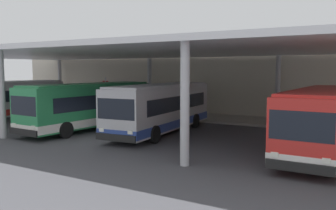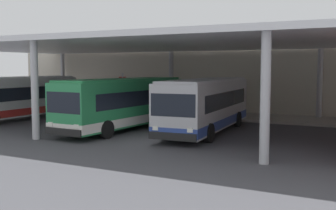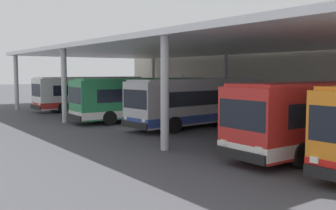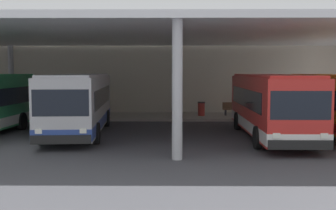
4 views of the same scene
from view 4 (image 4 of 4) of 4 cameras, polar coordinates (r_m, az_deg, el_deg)
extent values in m
plane|color=#47474C|center=(19.58, -17.30, -5.45)|extent=(200.00, 200.00, 0.00)
cube|color=#A39E93|center=(30.86, -10.62, -1.52)|extent=(42.00, 4.50, 0.18)
cube|color=beige|center=(33.88, -9.64, 4.48)|extent=(48.00, 1.60, 6.61)
cube|color=silver|center=(24.67, -13.65, 9.26)|extent=(40.00, 17.00, 0.30)
cylinder|color=#B2B2B7|center=(34.09, -20.34, 3.12)|extent=(0.40, 0.40, 5.25)
cylinder|color=#B2B2B7|center=(15.86, 1.25, 1.99)|extent=(0.40, 0.40, 5.25)
cylinder|color=#B2B2B7|center=(31.85, 0.90, 3.32)|extent=(0.40, 0.40, 5.25)
cylinder|color=black|center=(25.43, -19.09, -2.07)|extent=(0.33, 1.01, 1.00)
cube|color=#B7B7BC|center=(22.89, -11.89, 0.38)|extent=(3.27, 10.56, 2.70)
cube|color=#2D4799|center=(22.98, -11.85, -2.10)|extent=(3.29, 10.58, 0.50)
cube|color=black|center=(23.02, -11.85, 1.16)|extent=(3.17, 8.69, 0.90)
cube|color=black|center=(17.79, -14.25, 0.28)|extent=(2.30, 0.29, 1.10)
cube|color=black|center=(17.88, -14.21, -4.54)|extent=(2.46, 0.34, 0.36)
cube|color=silver|center=(22.83, -11.95, 3.92)|extent=(3.04, 10.13, 0.12)
cube|color=yellow|center=(17.78, -14.29, 2.92)|extent=(1.75, 0.25, 0.28)
cube|color=white|center=(18.02, -17.05, -3.40)|extent=(0.29, 0.10, 0.20)
cube|color=white|center=(17.70, -11.36, -3.44)|extent=(0.29, 0.10, 0.20)
cylinder|color=black|center=(20.09, -16.61, -3.74)|extent=(0.35, 1.02, 1.00)
cylinder|color=black|center=(19.69, -9.62, -3.77)|extent=(0.35, 1.02, 1.00)
cylinder|color=black|center=(26.00, -13.63, -1.80)|extent=(0.35, 1.02, 1.00)
cylinder|color=black|center=(25.70, -8.24, -1.80)|extent=(0.35, 1.02, 1.00)
cube|color=red|center=(21.78, 13.62, 0.14)|extent=(2.62, 10.43, 2.70)
cube|color=white|center=(21.88, 13.57, -2.47)|extent=(2.64, 10.45, 0.50)
cube|color=black|center=(21.91, 13.55, 0.96)|extent=(2.64, 8.56, 0.90)
cube|color=black|center=(16.78, 17.41, -0.04)|extent=(2.30, 0.15, 1.10)
cube|color=black|center=(16.87, 17.37, -5.15)|extent=(2.45, 0.19, 0.36)
cube|color=red|center=(21.72, 13.69, 3.85)|extent=(2.42, 10.01, 0.12)
cube|color=yellow|center=(16.76, 17.45, 2.76)|extent=(1.75, 0.14, 0.28)
cube|color=white|center=(16.60, 14.40, -4.02)|extent=(0.28, 0.08, 0.20)
cube|color=white|center=(17.10, 20.29, -3.91)|extent=(0.28, 0.08, 0.20)
cylinder|color=black|center=(18.53, 11.98, -4.33)|extent=(0.29, 1.00, 1.00)
cylinder|color=black|center=(19.14, 19.22, -4.21)|extent=(0.29, 1.00, 1.00)
cylinder|color=black|center=(24.48, 9.33, -2.13)|extent=(0.29, 1.00, 1.00)
cylinder|color=black|center=(24.95, 14.92, -2.10)|extent=(0.29, 1.00, 1.00)
cylinder|color=black|center=(25.38, 17.32, -2.04)|extent=(0.31, 1.01, 1.00)
cube|color=brown|center=(30.55, 9.06, -0.54)|extent=(1.80, 0.44, 0.08)
cube|color=brown|center=(30.73, 9.01, -0.05)|extent=(1.80, 0.06, 0.44)
cube|color=#2D2D33|center=(30.48, 7.75, -0.97)|extent=(0.10, 0.36, 0.45)
cube|color=#2D2D33|center=(30.69, 10.34, -0.96)|extent=(0.10, 0.36, 0.45)
cylinder|color=maroon|center=(30.05, 4.51, -0.59)|extent=(0.48, 0.48, 0.90)
cylinder|color=black|center=(30.01, 4.52, 0.34)|extent=(0.52, 0.52, 0.08)
camera|label=1|loc=(7.68, 72.32, 6.69)|focal=38.51mm
camera|label=2|loc=(4.28, 94.96, 6.02)|focal=43.97mm
camera|label=3|loc=(15.75, 70.88, 2.46)|focal=41.87mm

